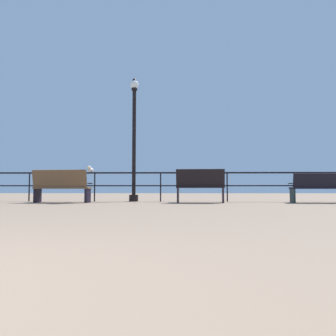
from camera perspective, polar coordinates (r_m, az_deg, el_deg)
The scene contains 6 objects.
pier_railing at distance 11.00m, azimuth -7.04°, elevation -2.01°, with size 19.88×0.05×0.98m.
bench_near_left at distance 10.54m, azimuth -18.09°, elevation -2.83°, with size 1.74×0.83×1.00m.
bench_near_right at distance 9.97m, azimuth 5.64°, elevation -2.92°, with size 1.49×0.78×1.02m.
bench_far_right at distance 10.86m, azimuth 24.86°, elevation -2.91°, with size 1.65×0.67×0.89m.
lamppost_center at distance 11.26m, azimuth -5.92°, elevation 5.40°, with size 0.31×0.31×4.25m.
seagull_on_rail at distance 11.25m, azimuth -13.35°, elevation -0.23°, with size 0.21×0.44×0.21m.
Camera 1 is at (1.60, -0.99, 0.43)m, focal length 35.05 mm.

